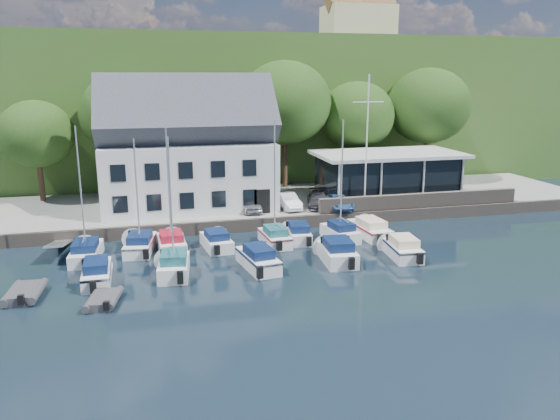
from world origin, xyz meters
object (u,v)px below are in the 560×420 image
at_px(boat_r1_6, 342,183).
at_px(boat_r2_4, 402,246).
at_px(dinghy_1, 104,298).
at_px(car_dgrey, 318,199).
at_px(car_silver, 251,203).
at_px(boat_r1_1, 137,193).
at_px(car_blue, 339,202).
at_px(club_pavilion, 387,175).
at_px(flagpole, 367,143).
at_px(boat_r1_0, 81,199).
at_px(boat_r1_3, 216,239).
at_px(boat_r1_5, 298,232).
at_px(boat_r1_7, 369,227).
at_px(boat_r1_2, 169,192).
at_px(dinghy_0, 25,291).
at_px(boat_r1_4, 275,187).
at_px(boat_r2_0, 97,270).
at_px(boat_r2_1, 171,200).
at_px(harbor_building, 188,156).
at_px(car_white, 288,201).
at_px(boat_r2_3, 337,250).

distance_m(boat_r1_6, boat_r2_4, 6.52).
bearing_deg(dinghy_1, car_dgrey, 51.17).
xyz_separation_m(car_silver, boat_r1_1, (-8.96, -5.61, 2.48)).
xyz_separation_m(car_blue, boat_r2_4, (0.87, -10.03, -0.88)).
xyz_separation_m(club_pavilion, flagpole, (-3.73, -3.74, 3.45)).
xyz_separation_m(boat_r1_0, boat_r1_3, (8.70, 0.36, -3.45)).
relative_size(boat_r1_5, boat_r1_7, 0.82).
height_order(boat_r1_2, boat_r1_7, boat_r1_2).
distance_m(boat_r1_0, dinghy_1, 8.82).
xyz_separation_m(boat_r1_1, dinghy_0, (-6.19, -6.86, -3.77)).
height_order(car_dgrey, boat_r1_1, boat_r1_1).
xyz_separation_m(flagpole, boat_r1_4, (-8.98, -5.00, -2.26)).
bearing_deg(boat_r1_3, boat_r1_6, -6.51).
distance_m(boat_r1_2, boat_r2_0, 7.66).
height_order(boat_r1_2, dinghy_0, boat_r1_2).
distance_m(boat_r1_7, dinghy_1, 20.62).
bearing_deg(boat_r2_1, boat_r1_1, 117.51).
relative_size(harbor_building, car_white, 3.69).
distance_m(car_dgrey, boat_r2_4, 11.41).
xyz_separation_m(harbor_building, boat_r2_1, (-2.15, -13.83, -0.63)).
bearing_deg(boat_r1_2, boat_r1_1, 170.80).
xyz_separation_m(flagpole, boat_r1_3, (-13.19, -4.89, -5.83)).
xyz_separation_m(boat_r2_0, boat_r2_1, (4.49, -0.02, 4.00)).
relative_size(car_white, boat_r1_7, 0.61).
height_order(car_dgrey, flagpole, flagpole).
distance_m(car_blue, boat_r1_5, 6.93).
xyz_separation_m(club_pavilion, boat_r2_1, (-20.15, -13.33, 1.67)).
height_order(car_blue, boat_r2_4, car_blue).
xyz_separation_m(car_silver, boat_r2_3, (3.59, -10.88, -0.86)).
bearing_deg(boat_r2_0, dinghy_0, -158.31).
bearing_deg(club_pavilion, boat_r1_1, -160.13).
distance_m(club_pavilion, boat_r1_6, 11.64).
xyz_separation_m(flagpole, boat_r2_4, (-1.30, -9.72, -5.77)).
relative_size(car_silver, flagpole, 0.35).
distance_m(boat_r1_1, boat_r1_3, 6.30).
xyz_separation_m(car_blue, boat_r1_2, (-14.14, -4.81, 2.54)).
bearing_deg(club_pavilion, harbor_building, 178.41).
relative_size(harbor_building, boat_r2_4, 2.57).
distance_m(boat_r1_4, boat_r2_4, 9.68).
bearing_deg(car_dgrey, dinghy_0, -134.20).
xyz_separation_m(flagpole, boat_r2_1, (-16.42, -9.59, -1.79)).
height_order(car_dgrey, boat_r2_3, car_dgrey).
bearing_deg(boat_r1_4, boat_r2_3, -59.71).
bearing_deg(boat_r2_0, car_blue, 26.73).
bearing_deg(boat_r1_0, car_white, 26.57).
xyz_separation_m(boat_r1_0, dinghy_1, (1.55, -7.80, -3.80)).
distance_m(boat_r2_0, boat_r2_1, 6.02).
xyz_separation_m(club_pavilion, boat_r1_0, (-25.63, -9.00, 1.08)).
bearing_deg(boat_r1_5, car_blue, 51.14).
bearing_deg(car_white, boat_r1_2, -153.70).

